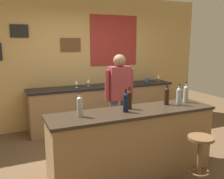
% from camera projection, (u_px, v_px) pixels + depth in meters
% --- Properties ---
extents(ground_plane, '(10.00, 10.00, 0.00)m').
position_uv_depth(ground_plane, '(120.00, 161.00, 3.86)').
color(ground_plane, brown).
extents(back_wall, '(6.00, 0.09, 2.80)m').
position_uv_depth(back_wall, '(80.00, 61.00, 5.41)').
color(back_wall, tan).
rests_on(back_wall, ground_plane).
extents(bar_counter, '(2.31, 0.60, 0.92)m').
position_uv_depth(bar_counter, '(133.00, 143.00, 3.41)').
color(bar_counter, olive).
rests_on(bar_counter, ground_plane).
extents(side_counter, '(3.18, 0.56, 0.90)m').
position_uv_depth(side_counter, '(104.00, 106.00, 5.41)').
color(side_counter, olive).
rests_on(side_counter, ground_plane).
extents(bartender, '(0.52, 0.21, 1.62)m').
position_uv_depth(bartender, '(119.00, 95.00, 4.21)').
color(bartender, '#384766').
rests_on(bartender, ground_plane).
extents(bar_stool, '(0.32, 0.32, 0.68)m').
position_uv_depth(bar_stool, '(200.00, 153.00, 3.08)').
color(bar_stool, brown).
rests_on(bar_stool, ground_plane).
extents(wine_bottle_a, '(0.07, 0.07, 0.31)m').
position_uv_depth(wine_bottle_a, '(80.00, 106.00, 3.03)').
color(wine_bottle_a, '#999E99').
rests_on(wine_bottle_a, bar_counter).
extents(wine_bottle_b, '(0.07, 0.07, 0.31)m').
position_uv_depth(wine_bottle_b, '(126.00, 102.00, 3.23)').
color(wine_bottle_b, black).
rests_on(wine_bottle_b, bar_counter).
extents(wine_bottle_c, '(0.07, 0.07, 0.31)m').
position_uv_depth(wine_bottle_c, '(129.00, 99.00, 3.38)').
color(wine_bottle_c, black).
rests_on(wine_bottle_c, bar_counter).
extents(wine_bottle_d, '(0.07, 0.07, 0.31)m').
position_uv_depth(wine_bottle_d, '(167.00, 95.00, 3.61)').
color(wine_bottle_d, black).
rests_on(wine_bottle_d, bar_counter).
extents(wine_bottle_e, '(0.07, 0.07, 0.31)m').
position_uv_depth(wine_bottle_e, '(179.00, 96.00, 3.59)').
color(wine_bottle_e, '#999E99').
rests_on(wine_bottle_e, bar_counter).
extents(wine_bottle_f, '(0.07, 0.07, 0.31)m').
position_uv_depth(wine_bottle_f, '(186.00, 93.00, 3.76)').
color(wine_bottle_f, '#999E99').
rests_on(wine_bottle_f, bar_counter).
extents(wine_glass_a, '(0.07, 0.07, 0.16)m').
position_uv_depth(wine_glass_a, '(76.00, 82.00, 5.06)').
color(wine_glass_a, silver).
rests_on(wine_glass_a, side_counter).
extents(wine_glass_b, '(0.07, 0.07, 0.16)m').
position_uv_depth(wine_glass_b, '(88.00, 81.00, 5.23)').
color(wine_glass_b, silver).
rests_on(wine_glass_b, side_counter).
extents(wine_glass_c, '(0.07, 0.07, 0.16)m').
position_uv_depth(wine_glass_c, '(158.00, 76.00, 5.91)').
color(wine_glass_c, silver).
rests_on(wine_glass_c, side_counter).
extents(coffee_mug, '(0.12, 0.08, 0.09)m').
position_uv_depth(coffee_mug, '(147.00, 80.00, 5.77)').
color(coffee_mug, '#336699').
rests_on(coffee_mug, side_counter).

